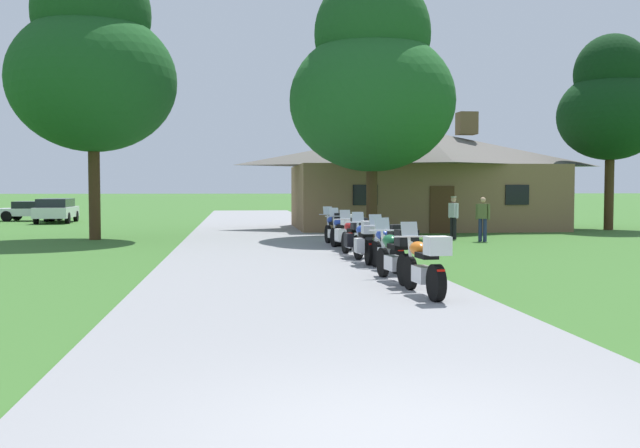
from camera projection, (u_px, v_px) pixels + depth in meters
name	position (u px, v px, depth m)	size (l,w,h in m)	color
ground_plane	(272.00, 245.00, 25.38)	(500.00, 500.00, 0.00)	#386628
asphalt_driveway	(275.00, 249.00, 23.39)	(6.40, 80.00, 0.06)	gray
motorcycle_orange_nearest_to_camera	(425.00, 265.00, 12.85)	(0.66, 2.08, 1.30)	black
motorcycle_green_second_in_row	(396.00, 255.00, 14.83)	(0.71, 2.08, 1.30)	black
motorcycle_blue_third_in_row	(389.00, 247.00, 16.81)	(0.76, 2.08, 1.30)	black
motorcycle_blue_fourth_in_row	(366.00, 242.00, 18.53)	(0.74, 2.08, 1.30)	black
motorcycle_red_fifth_in_row	(354.00, 237.00, 20.41)	(0.84, 2.08, 1.30)	black
motorcycle_blue_sixth_in_row	(343.00, 232.00, 22.77)	(0.94, 2.07, 1.30)	black
motorcycle_blue_farthest_in_row	(334.00, 229.00, 24.52)	(0.72, 2.08, 1.30)	black
stone_lodge	(422.00, 178.00, 35.30)	(13.12, 7.30, 5.75)	brown
bystander_olive_shirt_near_lodge	(483.00, 217.00, 26.94)	(0.46, 0.39, 1.67)	navy
bystander_white_shirt_beside_signpost	(453.00, 215.00, 28.12)	(0.33, 0.52, 1.69)	black
tree_right_of_lodge	(611.00, 103.00, 34.36)	(4.99, 4.99, 9.34)	#422D19
tree_left_near	(92.00, 61.00, 27.64)	(6.41, 6.41, 11.10)	#422D19
tree_by_lodge_front	(372.00, 81.00, 28.41)	(6.56, 6.56, 10.53)	#422D19
parked_white_suv_far_left	(56.00, 209.00, 41.65)	(2.10, 4.69, 1.40)	silver
parked_white_sedan_far_left	(33.00, 210.00, 44.02)	(4.29, 2.08, 1.20)	silver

